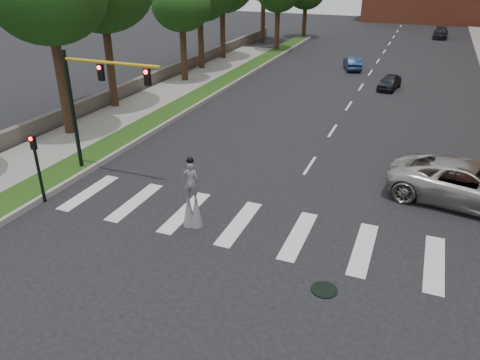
# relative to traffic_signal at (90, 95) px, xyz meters

# --- Properties ---
(ground_plane) EXTENTS (160.00, 160.00, 0.00)m
(ground_plane) POSITION_rel_traffic_signal_xyz_m (9.78, -3.00, -4.15)
(ground_plane) COLOR black
(ground_plane) RESTS_ON ground
(grass_median) EXTENTS (2.00, 60.00, 0.25)m
(grass_median) POSITION_rel_traffic_signal_xyz_m (-1.72, 17.00, -4.03)
(grass_median) COLOR #1E3F12
(grass_median) RESTS_ON ground
(median_curb) EXTENTS (0.20, 60.00, 0.28)m
(median_curb) POSITION_rel_traffic_signal_xyz_m (-0.67, 17.00, -4.01)
(median_curb) COLOR gray
(median_curb) RESTS_ON ground
(sidewalk_left) EXTENTS (4.00, 60.00, 0.18)m
(sidewalk_left) POSITION_rel_traffic_signal_xyz_m (-4.72, 7.00, -4.06)
(sidewalk_left) COLOR gray
(sidewalk_left) RESTS_ON ground
(stone_wall) EXTENTS (0.50, 56.00, 1.10)m
(stone_wall) POSITION_rel_traffic_signal_xyz_m (-7.22, 19.00, -3.60)
(stone_wall) COLOR #524D47
(stone_wall) RESTS_ON ground
(manhole) EXTENTS (0.90, 0.90, 0.04)m
(manhole) POSITION_rel_traffic_signal_xyz_m (12.78, -5.00, -4.13)
(manhole) COLOR black
(manhole) RESTS_ON ground
(traffic_signal) EXTENTS (5.30, 0.23, 6.20)m
(traffic_signal) POSITION_rel_traffic_signal_xyz_m (0.00, 0.00, 0.00)
(traffic_signal) COLOR black
(traffic_signal) RESTS_ON ground
(secondary_signal) EXTENTS (0.25, 0.21, 3.23)m
(secondary_signal) POSITION_rel_traffic_signal_xyz_m (-0.52, -3.50, -2.20)
(secondary_signal) COLOR black
(secondary_signal) RESTS_ON ground
(stilt_performer) EXTENTS (0.83, 0.58, 3.10)m
(stilt_performer) POSITION_rel_traffic_signal_xyz_m (6.76, -2.85, -2.92)
(stilt_performer) COLOR #332114
(stilt_performer) RESTS_ON ground
(suv_crossing) EXTENTS (7.30, 4.26, 1.91)m
(suv_crossing) POSITION_rel_traffic_signal_xyz_m (17.34, 3.47, -3.20)
(suv_crossing) COLOR #ABA9A1
(suv_crossing) RESTS_ON ground
(car_near) EXTENTS (1.96, 3.72, 1.21)m
(car_near) POSITION_rel_traffic_signal_xyz_m (12.06, 23.23, -3.55)
(car_near) COLOR black
(car_near) RESTS_ON ground
(car_mid) EXTENTS (2.43, 4.00, 1.24)m
(car_mid) POSITION_rel_traffic_signal_xyz_m (7.87, 29.71, -3.53)
(car_mid) COLOR navy
(car_mid) RESTS_ON ground
(car_far) EXTENTS (2.03, 4.69, 1.35)m
(car_far) POSITION_rel_traffic_signal_xyz_m (15.78, 54.16, -3.48)
(car_far) COLOR black
(car_far) RESTS_ON ground
(tree_3) EXTENTS (4.98, 4.98, 8.54)m
(tree_3) POSITION_rel_traffic_signal_xyz_m (-5.20, 19.12, 2.21)
(tree_3) COLOR #332114
(tree_3) RESTS_ON ground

